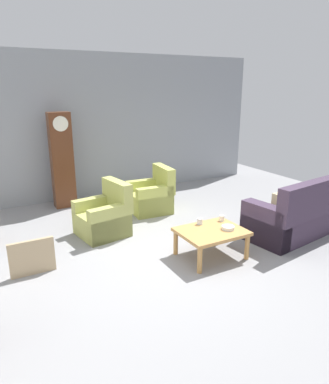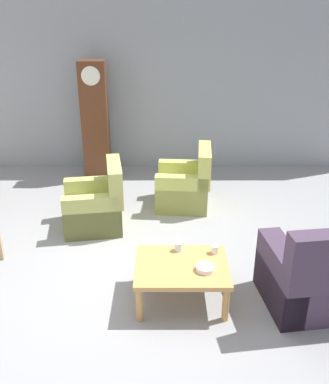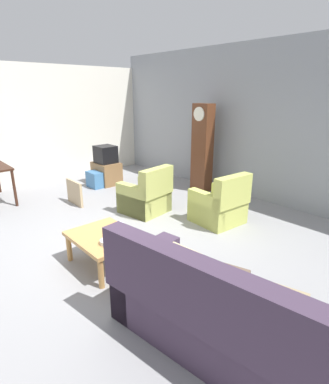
% 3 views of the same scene
% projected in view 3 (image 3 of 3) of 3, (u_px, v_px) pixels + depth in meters
% --- Properties ---
extents(ground_plane, '(10.40, 10.40, 0.00)m').
position_uv_depth(ground_plane, '(111.00, 244.00, 4.71)').
color(ground_plane, gray).
extents(garage_door_wall, '(8.40, 0.16, 3.20)m').
position_uv_depth(garage_door_wall, '(252.00, 123.00, 6.48)').
color(garage_door_wall, gray).
rests_on(garage_door_wall, ground_plane).
extents(pegboard_wall_left, '(0.12, 6.40, 2.88)m').
position_uv_depth(pegboard_wall_left, '(29.00, 126.00, 7.49)').
color(pegboard_wall_left, silver).
rests_on(pegboard_wall_left, ground_plane).
extents(couch_floral, '(2.20, 1.15, 1.04)m').
position_uv_depth(couch_floral, '(218.00, 317.00, 2.69)').
color(couch_floral, '#423347').
rests_on(couch_floral, ground_plane).
extents(armchair_olive_near, '(0.90, 0.87, 0.92)m').
position_uv_depth(armchair_olive_near, '(146.00, 197.00, 5.88)').
color(armchair_olive_near, tan).
rests_on(armchair_olive_near, ground_plane).
extents(armchair_olive_far, '(0.85, 0.82, 0.92)m').
position_uv_depth(armchair_olive_far, '(220.00, 206.00, 5.41)').
color(armchair_olive_far, '#BAC15B').
rests_on(armchair_olive_far, ground_plane).
extents(coffee_table_wood, '(0.96, 0.76, 0.43)m').
position_uv_depth(coffee_table_wood, '(105.00, 239.00, 4.07)').
color(coffee_table_wood, tan).
rests_on(coffee_table_wood, ground_plane).
extents(grandfather_clock, '(0.44, 0.30, 1.99)m').
position_uv_depth(grandfather_clock, '(202.00, 148.00, 6.99)').
color(grandfather_clock, '#562D19').
rests_on(grandfather_clock, ground_plane).
extents(tv_stand_cabinet, '(0.68, 0.52, 0.55)m').
position_uv_depth(tv_stand_cabinet, '(107.00, 173.00, 7.73)').
color(tv_stand_cabinet, brown).
rests_on(tv_stand_cabinet, ground_plane).
extents(tv_crt, '(0.48, 0.44, 0.42)m').
position_uv_depth(tv_crt, '(106.00, 154.00, 7.57)').
color(tv_crt, black).
rests_on(tv_crt, tv_stand_cabinet).
extents(framed_picture_leaning, '(0.60, 0.05, 0.50)m').
position_uv_depth(framed_picture_leaning, '(75.00, 193.00, 6.31)').
color(framed_picture_leaning, tan).
rests_on(framed_picture_leaning, ground_plane).
extents(storage_box_blue, '(0.45, 0.40, 0.39)m').
position_uv_depth(storage_box_blue, '(97.00, 179.00, 7.50)').
color(storage_box_blue, teal).
rests_on(storage_box_blue, ground_plane).
extents(cup_white_porcelain, '(0.08, 0.08, 0.09)m').
position_uv_depth(cup_white_porcelain, '(134.00, 236.00, 3.92)').
color(cup_white_porcelain, white).
rests_on(cup_white_porcelain, coffee_table_wood).
extents(cup_blue_rimmed, '(0.08, 0.08, 0.10)m').
position_uv_depth(cup_blue_rimmed, '(121.00, 225.00, 4.22)').
color(cup_blue_rimmed, silver).
rests_on(cup_blue_rimmed, coffee_table_wood).
extents(bowl_white_stacked, '(0.19, 0.19, 0.05)m').
position_uv_depth(bowl_white_stacked, '(108.00, 242.00, 3.82)').
color(bowl_white_stacked, white).
rests_on(bowl_white_stacked, coffee_table_wood).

